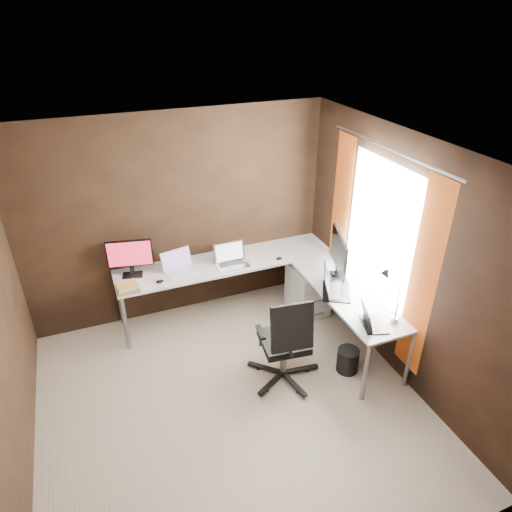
{
  "coord_description": "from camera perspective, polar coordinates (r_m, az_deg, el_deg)",
  "views": [
    {
      "loc": [
        -0.96,
        -3.07,
        3.49
      ],
      "look_at": [
        0.64,
        0.95,
        1.06
      ],
      "focal_mm": 32.0,
      "sensor_mm": 36.0,
      "label": 1
    }
  ],
  "objects": [
    {
      "name": "mouse_corner",
      "position": [
        5.55,
        2.9,
        -0.32
      ],
      "size": [
        0.09,
        0.06,
        0.03
      ],
      "primitive_type": "ellipsoid",
      "rotation": [
        0.0,
        0.0,
        0.17
      ],
      "color": "black",
      "rests_on": "desk"
    },
    {
      "name": "desk_lamp",
      "position": [
        4.53,
        16.41,
        -4.09
      ],
      "size": [
        0.19,
        0.22,
        0.56
      ],
      "rotation": [
        0.0,
        0.0,
        -0.28
      ],
      "color": "slate",
      "rests_on": "desk"
    },
    {
      "name": "desk",
      "position": [
        5.3,
        1.67,
        -2.73
      ],
      "size": [
        2.65,
        2.25,
        0.73
      ],
      "color": "white",
      "rests_on": "ground"
    },
    {
      "name": "mouse_left",
      "position": [
        5.21,
        -11.92,
        -3.12
      ],
      "size": [
        0.1,
        0.08,
        0.04
      ],
      "primitive_type": "ellipsoid",
      "rotation": [
        0.0,
        0.0,
        -0.19
      ],
      "color": "black",
      "rests_on": "desk"
    },
    {
      "name": "wastebasket",
      "position": [
        5.09,
        11.39,
        -12.64
      ],
      "size": [
        0.28,
        0.28,
        0.27
      ],
      "primitive_type": "cylinder",
      "rotation": [
        0.0,
        0.0,
        0.23
      ],
      "color": "black",
      "rests_on": "ground"
    },
    {
      "name": "laptop_black_small",
      "position": [
        4.6,
        14.22,
        -7.91
      ],
      "size": [
        0.31,
        0.36,
        0.21
      ],
      "rotation": [
        0.0,
        0.0,
        1.25
      ],
      "color": "black",
      "rests_on": "desk"
    },
    {
      "name": "drawer_pedestal",
      "position": [
        5.8,
        6.52,
        -4.19
      ],
      "size": [
        0.42,
        0.5,
        0.6
      ],
      "primitive_type": "cube",
      "color": "white",
      "rests_on": "ground"
    },
    {
      "name": "monitor_right",
      "position": [
        5.14,
        10.32,
        0.24
      ],
      "size": [
        0.25,
        0.63,
        0.53
      ],
      "rotation": [
        0.0,
        0.0,
        1.25
      ],
      "color": "black",
      "rests_on": "desk"
    },
    {
      "name": "laptop_silver",
      "position": [
        5.45,
        -3.13,
        -0.48
      ],
      "size": [
        0.38,
        0.27,
        0.25
      ],
      "rotation": [
        0.0,
        0.0,
        0.01
      ],
      "color": "silver",
      "rests_on": "desk"
    },
    {
      "name": "laptop_black_big",
      "position": [
        4.99,
        9.58,
        -3.86
      ],
      "size": [
        0.46,
        0.51,
        0.27
      ],
      "rotation": [
        0.0,
        0.0,
        1.06
      ],
      "color": "black",
      "rests_on": "desk"
    },
    {
      "name": "monitor_left",
      "position": [
        5.32,
        -15.48,
        0.0
      ],
      "size": [
        0.5,
        0.18,
        0.44
      ],
      "rotation": [
        0.0,
        0.0,
        -0.21
      ],
      "color": "black",
      "rests_on": "desk"
    },
    {
      "name": "book_stack",
      "position": [
        5.15,
        -15.77,
        -3.8
      ],
      "size": [
        0.26,
        0.22,
        0.08
      ],
      "rotation": [
        0.0,
        0.0,
        0.12
      ],
      "color": "#A47658",
      "rests_on": "desk"
    },
    {
      "name": "laptop_white",
      "position": [
        5.37,
        -9.6,
        -1.35
      ],
      "size": [
        0.41,
        0.33,
        0.24
      ],
      "rotation": [
        0.0,
        0.0,
        0.22
      ],
      "color": "white",
      "rests_on": "desk"
    },
    {
      "name": "room",
      "position": [
        4.05,
        0.7,
        -3.75
      ],
      "size": [
        3.6,
        3.6,
        2.5
      ],
      "color": "#B7A08E",
      "rests_on": "ground"
    },
    {
      "name": "office_chair",
      "position": [
        4.79,
        3.6,
        -12.31
      ],
      "size": [
        0.59,
        0.6,
        1.06
      ],
      "rotation": [
        0.0,
        0.0,
        -0.12
      ],
      "color": "black",
      "rests_on": "ground"
    }
  ]
}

